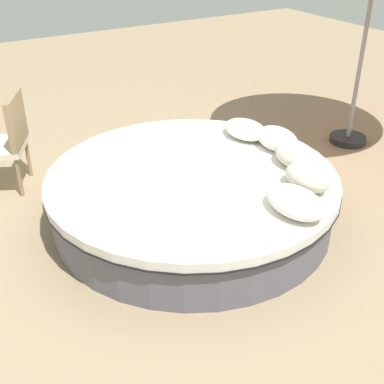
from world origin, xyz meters
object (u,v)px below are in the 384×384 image
at_px(round_bed, 192,196).
at_px(throw_pillow_0, 296,202).
at_px(throw_pillow_3, 277,139).
at_px(patio_chair, 7,137).
at_px(throw_pillow_2, 297,156).
at_px(throw_pillow_1, 307,177).
at_px(throw_pillow_4, 245,129).

height_order(round_bed, throw_pillow_0, throw_pillow_0).
height_order(throw_pillow_3, patio_chair, patio_chair).
bearing_deg(throw_pillow_2, throw_pillow_0, 137.49).
height_order(round_bed, throw_pillow_1, throw_pillow_1).
bearing_deg(throw_pillow_1, throw_pillow_0, 125.51).
relative_size(throw_pillow_0, throw_pillow_4, 1.05).
distance_m(throw_pillow_1, throw_pillow_3, 0.80).
bearing_deg(round_bed, throw_pillow_4, -65.13).
bearing_deg(throw_pillow_1, round_bed, 43.67).
xyz_separation_m(round_bed, throw_pillow_0, (-0.97, -0.35, 0.33)).
bearing_deg(throw_pillow_2, round_bed, 67.41).
bearing_deg(throw_pillow_0, round_bed, 19.94).
bearing_deg(throw_pillow_0, throw_pillow_1, -54.49).
distance_m(throw_pillow_0, throw_pillow_2, 0.81).
xyz_separation_m(throw_pillow_0, throw_pillow_4, (1.39, -0.54, -0.01)).
xyz_separation_m(throw_pillow_1, throw_pillow_2, (0.35, -0.21, -0.00)).
height_order(throw_pillow_0, throw_pillow_4, throw_pillow_0).
relative_size(throw_pillow_2, throw_pillow_4, 0.95).
bearing_deg(round_bed, throw_pillow_0, -160.06).
relative_size(round_bed, throw_pillow_1, 5.92).
height_order(throw_pillow_0, throw_pillow_1, throw_pillow_1).
distance_m(throw_pillow_0, throw_pillow_3, 1.18).
height_order(throw_pillow_2, patio_chair, patio_chair).
bearing_deg(throw_pillow_2, patio_chair, 48.90).
distance_m(throw_pillow_1, throw_pillow_4, 1.16).
bearing_deg(throw_pillow_4, throw_pillow_1, 170.04).
distance_m(throw_pillow_3, patio_chair, 2.68).
relative_size(throw_pillow_0, throw_pillow_3, 1.14).
distance_m(round_bed, throw_pillow_0, 1.08).
bearing_deg(throw_pillow_1, patio_chair, 41.11).
height_order(round_bed, patio_chair, patio_chair).
distance_m(throw_pillow_1, patio_chair, 2.96).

